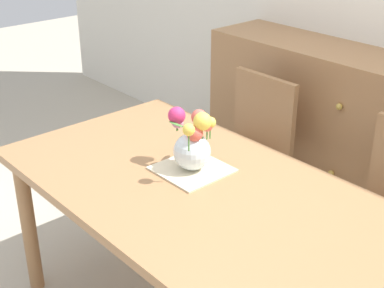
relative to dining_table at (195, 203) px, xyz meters
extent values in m
cube|color=#9E7047|center=(0.00, 0.00, 0.07)|extent=(1.67, 0.94, 0.04)
cylinder|color=#9E7047|center=(-0.75, -0.39, -0.31)|extent=(0.07, 0.07, 0.73)
cylinder|color=#9E7047|center=(-0.75, 0.39, -0.31)|extent=(0.07, 0.07, 0.73)
cube|color=#9E7047|center=(-0.45, 0.73, -0.22)|extent=(0.42, 0.42, 0.04)
cylinder|color=#9E7047|center=(-0.27, 0.55, -0.46)|extent=(0.04, 0.04, 0.44)
cylinder|color=#9E7047|center=(-0.63, 0.55, -0.46)|extent=(0.04, 0.04, 0.44)
cylinder|color=#9E7047|center=(-0.27, 0.91, -0.46)|extent=(0.04, 0.04, 0.44)
cylinder|color=#9E7047|center=(-0.63, 0.91, -0.46)|extent=(0.04, 0.04, 0.44)
cube|color=#9E7047|center=(-0.45, 0.92, 0.01)|extent=(0.42, 0.04, 0.42)
cube|color=#9E7047|center=(0.45, 0.73, -0.22)|extent=(0.42, 0.42, 0.04)
cylinder|color=#9E7047|center=(0.27, 0.55, -0.46)|extent=(0.04, 0.04, 0.44)
cylinder|color=#9E7047|center=(0.27, 0.91, -0.46)|extent=(0.04, 0.04, 0.44)
cube|color=#9E7047|center=(-0.39, 1.33, -0.18)|extent=(1.40, 0.44, 1.00)
sphere|color=#B7933D|center=(-0.69, 1.10, 0.10)|extent=(0.04, 0.04, 0.04)
sphere|color=#B7933D|center=(-0.09, 1.10, 0.10)|extent=(0.04, 0.04, 0.04)
sphere|color=#B7933D|center=(-0.69, 1.10, -0.30)|extent=(0.04, 0.04, 0.04)
sphere|color=#B7933D|center=(-0.09, 1.10, -0.30)|extent=(0.04, 0.04, 0.04)
cube|color=beige|center=(-0.09, 0.07, 0.09)|extent=(0.27, 0.27, 0.01)
sphere|color=silver|center=(-0.09, 0.07, 0.18)|extent=(0.16, 0.16, 0.16)
sphere|color=#EFD14C|center=(-0.02, -0.01, 0.32)|extent=(0.05, 0.05, 0.05)
cylinder|color=#478438|center=(-0.02, -0.01, 0.28)|extent=(0.01, 0.01, 0.09)
sphere|color=white|center=(-0.10, 0.11, 0.31)|extent=(0.06, 0.06, 0.06)
cylinder|color=#478438|center=(-0.10, 0.11, 0.27)|extent=(0.01, 0.01, 0.08)
sphere|color=#EFD14C|center=(-0.05, 0.13, 0.30)|extent=(0.05, 0.05, 0.05)
cylinder|color=#478438|center=(-0.05, 0.13, 0.27)|extent=(0.01, 0.01, 0.07)
sphere|color=#D12D66|center=(-0.20, 0.08, 0.30)|extent=(0.07, 0.07, 0.07)
cylinder|color=#478438|center=(-0.20, 0.08, 0.27)|extent=(0.01, 0.01, 0.07)
sphere|color=#EFD14C|center=(-0.06, 0.09, 0.32)|extent=(0.07, 0.07, 0.07)
cylinder|color=#478438|center=(-0.06, 0.09, 0.27)|extent=(0.01, 0.01, 0.08)
sphere|color=#E55B4C|center=(-0.05, 0.11, 0.29)|extent=(0.05, 0.05, 0.05)
cylinder|color=#478438|center=(-0.05, 0.11, 0.26)|extent=(0.01, 0.01, 0.06)
sphere|color=#EA9EBC|center=(-0.20, 0.08, 0.27)|extent=(0.05, 0.05, 0.05)
cylinder|color=#478438|center=(-0.20, 0.08, 0.25)|extent=(0.01, 0.01, 0.04)
sphere|color=#E55B4C|center=(-0.10, 0.11, 0.32)|extent=(0.06, 0.06, 0.06)
cylinder|color=#478438|center=(-0.10, 0.11, 0.27)|extent=(0.01, 0.01, 0.08)
sphere|color=#E55B4C|center=(-0.07, 0.06, 0.27)|extent=(0.07, 0.07, 0.07)
cylinder|color=#478438|center=(-0.07, 0.06, 0.25)|extent=(0.01, 0.01, 0.04)
ellipsoid|color=#478438|center=(-0.15, 0.14, 0.27)|extent=(0.06, 0.07, 0.03)
ellipsoid|color=#478438|center=(-0.12, 0.11, 0.27)|extent=(0.06, 0.07, 0.02)
ellipsoid|color=#478438|center=(-0.17, 0.05, 0.28)|extent=(0.07, 0.04, 0.02)
camera|label=1|loc=(1.42, -1.27, 1.18)|focal=51.84mm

